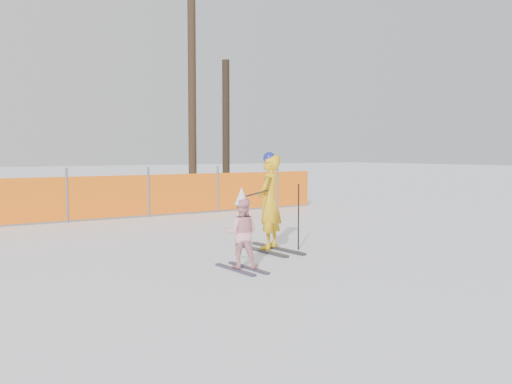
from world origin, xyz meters
TOP-DOWN VIEW (x-y plane):
  - ground at (0.00, 0.00)m, footprint 120.00×120.00m
  - adult at (0.49, 0.83)m, footprint 0.67×1.38m
  - child at (-0.72, -0.19)m, footprint 0.59×0.93m
  - ski_poles at (0.36, 0.46)m, footprint 1.58×0.88m
  - tree_trunks at (4.48, 9.84)m, footprint 1.95×0.95m

SIDE VIEW (x-z plane):
  - ground at x=0.00m, z-range 0.00..0.00m
  - child at x=-0.72m, z-range -0.05..1.09m
  - ski_poles at x=0.36m, z-range 0.25..1.34m
  - adult at x=0.49m, z-range -0.01..1.61m
  - tree_trunks at x=4.48m, z-range -0.48..6.79m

